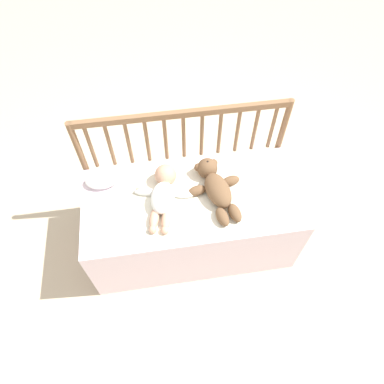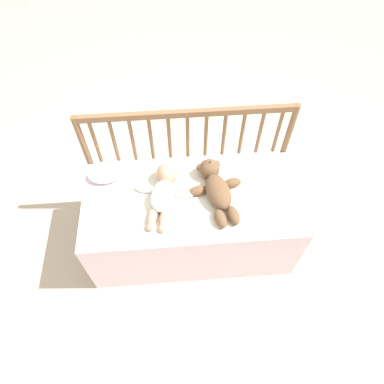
% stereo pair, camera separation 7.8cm
% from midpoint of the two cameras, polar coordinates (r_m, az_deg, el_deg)
% --- Properties ---
extents(ground_plane, '(12.00, 12.00, 0.00)m').
position_cam_midpoint_polar(ground_plane, '(2.36, -0.96, -7.94)').
color(ground_plane, '#C6B293').
extents(crib_mattress, '(1.24, 0.59, 0.51)m').
position_cam_midpoint_polar(crib_mattress, '(2.14, -1.05, -4.82)').
color(crib_mattress, silver).
rests_on(crib_mattress, ground_plane).
extents(crib_rail, '(1.24, 0.04, 0.86)m').
position_cam_midpoint_polar(crib_rail, '(2.04, -2.46, 8.05)').
color(crib_rail, brown).
rests_on(crib_rail, ground_plane).
extents(blanket, '(0.83, 0.53, 0.01)m').
position_cam_midpoint_polar(blanket, '(1.92, -1.55, -1.21)').
color(blanket, silver).
rests_on(blanket, crib_mattress).
extents(teddy_bear, '(0.32, 0.44, 0.12)m').
position_cam_midpoint_polar(teddy_bear, '(1.91, 2.81, 0.95)').
color(teddy_bear, brown).
rests_on(teddy_bear, crib_mattress).
extents(baby, '(0.34, 0.42, 0.12)m').
position_cam_midpoint_polar(baby, '(1.90, -5.95, -0.18)').
color(baby, white).
rests_on(baby, crib_mattress).
extents(small_pillow, '(0.19, 0.13, 0.06)m').
position_cam_midpoint_polar(small_pillow, '(2.04, -15.84, 1.95)').
color(small_pillow, white).
rests_on(small_pillow, crib_mattress).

